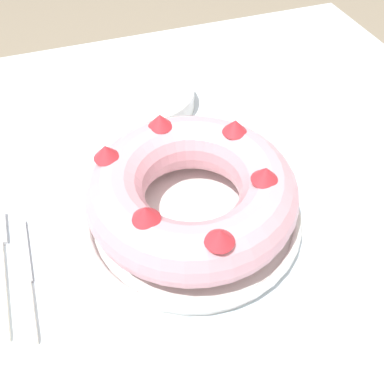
{
  "coord_description": "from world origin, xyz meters",
  "views": [
    {
      "loc": [
        -0.1,
        -0.38,
        1.23
      ],
      "look_at": [
        0.03,
        -0.01,
        0.81
      ],
      "focal_mm": 42.0,
      "sensor_mm": 36.0,
      "label": 1
    }
  ],
  "objects_px": {
    "serving_dish": "(192,217)",
    "bundt_cake": "(192,191)",
    "side_bowl": "(145,98)",
    "cake_knife": "(25,286)",
    "fork": "(0,262)"
  },
  "relations": [
    {
      "from": "fork",
      "to": "cake_knife",
      "type": "height_order",
      "value": "cake_knife"
    },
    {
      "from": "fork",
      "to": "side_bowl",
      "type": "distance_m",
      "value": 0.38
    },
    {
      "from": "fork",
      "to": "cake_knife",
      "type": "bearing_deg",
      "value": -61.95
    },
    {
      "from": "bundt_cake",
      "to": "cake_knife",
      "type": "xyz_separation_m",
      "value": [
        -0.23,
        -0.03,
        -0.06
      ]
    },
    {
      "from": "bundt_cake",
      "to": "side_bowl",
      "type": "relative_size",
      "value": 1.55
    },
    {
      "from": "bundt_cake",
      "to": "side_bowl",
      "type": "xyz_separation_m",
      "value": [
        0.01,
        0.28,
        -0.05
      ]
    },
    {
      "from": "serving_dish",
      "to": "side_bowl",
      "type": "relative_size",
      "value": 1.68
    },
    {
      "from": "serving_dish",
      "to": "cake_knife",
      "type": "xyz_separation_m",
      "value": [
        -0.23,
        -0.03,
        -0.01
      ]
    },
    {
      "from": "fork",
      "to": "side_bowl",
      "type": "height_order",
      "value": "side_bowl"
    },
    {
      "from": "serving_dish",
      "to": "bundt_cake",
      "type": "distance_m",
      "value": 0.05
    },
    {
      "from": "bundt_cake",
      "to": "side_bowl",
      "type": "distance_m",
      "value": 0.29
    },
    {
      "from": "fork",
      "to": "bundt_cake",
      "type": "bearing_deg",
      "value": -6.13
    },
    {
      "from": "bundt_cake",
      "to": "cake_knife",
      "type": "height_order",
      "value": "bundt_cake"
    },
    {
      "from": "cake_knife",
      "to": "side_bowl",
      "type": "distance_m",
      "value": 0.39
    },
    {
      "from": "fork",
      "to": "cake_knife",
      "type": "relative_size",
      "value": 1.05
    }
  ]
}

